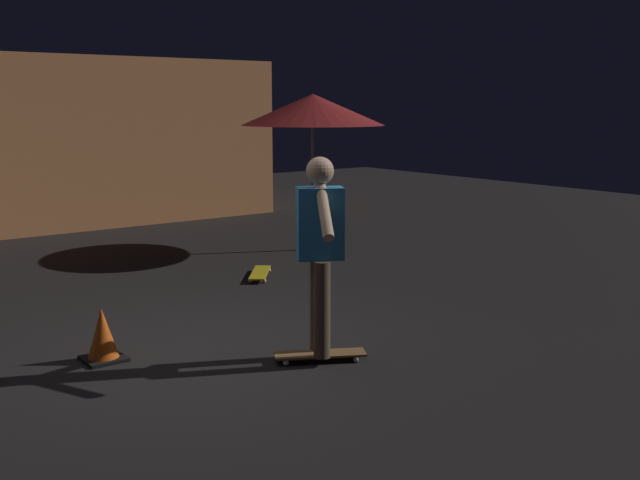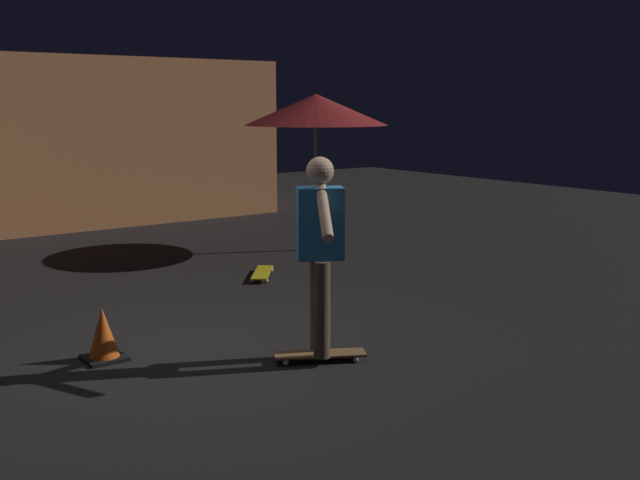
{
  "view_description": "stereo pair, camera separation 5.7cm",
  "coord_description": "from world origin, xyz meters",
  "px_view_note": "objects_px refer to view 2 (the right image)",
  "views": [
    {
      "loc": [
        -2.99,
        -5.78,
        2.17
      ],
      "look_at": [
        0.74,
        -0.87,
        1.05
      ],
      "focal_mm": 42.5,
      "sensor_mm": 36.0,
      "label": 1
    },
    {
      "loc": [
        -2.95,
        -5.82,
        2.17
      ],
      "look_at": [
        0.74,
        -0.87,
        1.05
      ],
      "focal_mm": 42.5,
      "sensor_mm": 36.0,
      "label": 2
    }
  ],
  "objects_px": {
    "patio_umbrella": "(316,110)",
    "skater": "(320,242)",
    "skateboard_ridden": "(320,355)",
    "traffic_cone": "(103,336)",
    "skateboard_spare": "(262,273)"
  },
  "relations": [
    {
      "from": "patio_umbrella",
      "to": "skater",
      "type": "height_order",
      "value": "patio_umbrella"
    },
    {
      "from": "skater",
      "to": "patio_umbrella",
      "type": "bearing_deg",
      "value": 53.99
    },
    {
      "from": "skateboard_ridden",
      "to": "traffic_cone",
      "type": "height_order",
      "value": "traffic_cone"
    },
    {
      "from": "patio_umbrella",
      "to": "skater",
      "type": "relative_size",
      "value": 1.38
    },
    {
      "from": "skateboard_ridden",
      "to": "skater",
      "type": "height_order",
      "value": "skater"
    },
    {
      "from": "patio_umbrella",
      "to": "skater",
      "type": "xyz_separation_m",
      "value": [
        -2.93,
        -4.02,
        -1.04
      ]
    },
    {
      "from": "skater",
      "to": "traffic_cone",
      "type": "bearing_deg",
      "value": 142.34
    },
    {
      "from": "patio_umbrella",
      "to": "traffic_cone",
      "type": "relative_size",
      "value": 5.0
    },
    {
      "from": "patio_umbrella",
      "to": "skateboard_spare",
      "type": "xyz_separation_m",
      "value": [
        -1.63,
        -1.06,
        -2.02
      ]
    },
    {
      "from": "skateboard_ridden",
      "to": "skater",
      "type": "bearing_deg",
      "value": 90.0
    },
    {
      "from": "patio_umbrella",
      "to": "skateboard_spare",
      "type": "distance_m",
      "value": 2.8
    },
    {
      "from": "traffic_cone",
      "to": "skater",
      "type": "bearing_deg",
      "value": -37.66
    },
    {
      "from": "skateboard_ridden",
      "to": "skater",
      "type": "relative_size",
      "value": 0.47
    },
    {
      "from": "skateboard_ridden",
      "to": "skateboard_spare",
      "type": "relative_size",
      "value": 1.07
    },
    {
      "from": "patio_umbrella",
      "to": "skateboard_ridden",
      "type": "bearing_deg",
      "value": -126.01
    }
  ]
}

